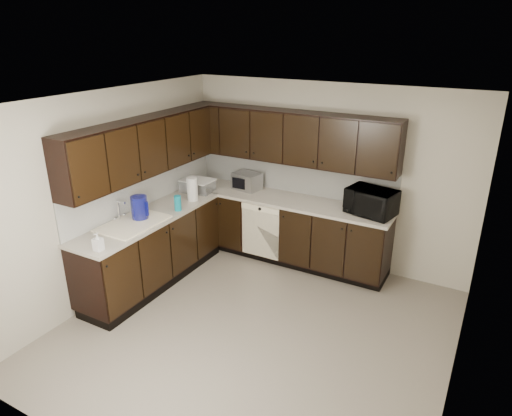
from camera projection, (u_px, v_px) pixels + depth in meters
The scene contains 20 objects.
floor at pixel (255, 331), 5.07m from camera, with size 4.00×4.00×0.00m, color gray.
ceiling at pixel (255, 103), 4.15m from camera, with size 4.00×4.00×0.00m, color white.
wall_back at pixel (326, 176), 6.23m from camera, with size 4.00×0.02×2.50m, color #B8B09D.
wall_left at pixel (111, 195), 5.51m from camera, with size 0.02×4.00×2.50m, color #B8B09D.
wall_right at pixel (470, 277), 3.71m from camera, with size 0.02×4.00×2.50m, color #B8B09D.
wall_front at pixel (107, 338), 2.98m from camera, with size 4.00×0.02×2.50m, color #B8B09D.
lower_cabinets at pixel (230, 240), 6.27m from camera, with size 3.00×2.80×0.90m.
countertop at pixel (229, 206), 6.08m from camera, with size 3.03×2.83×0.04m.
backsplash at pixel (224, 181), 6.25m from camera, with size 3.00×2.80×0.48m.
upper_cabinets at pixel (226, 141), 5.89m from camera, with size 3.00×2.80×0.70m.
dishwasher at pixel (260, 228), 6.33m from camera, with size 0.58×0.04×0.78m.
sink at pixel (133, 229), 5.49m from camera, with size 0.54×0.82×0.42m.
microwave at pixel (371, 202), 5.72m from camera, with size 0.59×0.40×0.33m, color black.
soap_bottle_a at pixel (98, 242), 4.79m from camera, with size 0.09×0.09×0.20m, color gray.
soap_bottle_b at pixel (187, 184), 6.49m from camera, with size 0.09×0.09×0.23m, color gray.
toaster_oven at pixel (247, 181), 6.62m from camera, with size 0.38×0.29×0.24m, color #A9A9AB.
storage_bin at pixel (197, 186), 6.55m from camera, with size 0.43×0.32×0.17m, color silver.
blue_pitcher at pixel (139, 208), 5.55m from camera, with size 0.20×0.20×0.30m, color navy.
teal_tumbler at pixel (178, 203), 5.85m from camera, with size 0.09×0.09×0.20m, color #0E849B.
paper_towel_roll at pixel (192, 189), 6.18m from camera, with size 0.14×0.14×0.32m, color silver.
Camera 1 is at (2.04, -3.68, 3.14)m, focal length 32.00 mm.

